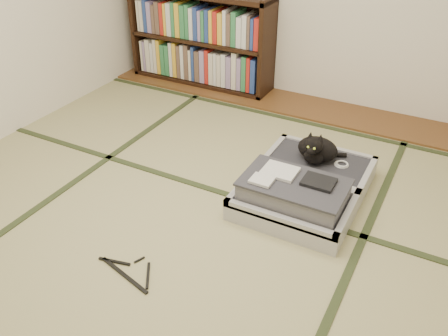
% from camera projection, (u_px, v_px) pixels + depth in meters
% --- Properties ---
extents(floor, '(4.50, 4.50, 0.00)m').
position_uv_depth(floor, '(191.00, 225.00, 3.02)').
color(floor, tan).
rests_on(floor, ground).
extents(wood_strip, '(4.00, 0.50, 0.02)m').
position_uv_depth(wood_strip, '(301.00, 106.00, 4.50)').
color(wood_strip, brown).
rests_on(wood_strip, ground).
extents(tatami_borders, '(4.00, 4.50, 0.01)m').
position_uv_depth(tatami_borders, '(227.00, 186.00, 3.38)').
color(tatami_borders, '#2D381E').
rests_on(tatami_borders, ground).
extents(bookcase, '(1.50, 0.34, 0.96)m').
position_uv_depth(bookcase, '(201.00, 40.00, 4.76)').
color(bookcase, black).
rests_on(bookcase, wood_strip).
extents(suitcase, '(0.75, 0.99, 0.29)m').
position_uv_depth(suitcase, '(303.00, 187.00, 3.19)').
color(suitcase, '#ADACB1').
rests_on(suitcase, floor).
extents(cat, '(0.33, 0.33, 0.27)m').
position_uv_depth(cat, '(317.00, 150.00, 3.34)').
color(cat, black).
rests_on(cat, suitcase).
extents(cable_coil, '(0.10, 0.10, 0.02)m').
position_uv_depth(cable_coil, '(342.00, 164.00, 3.34)').
color(cable_coil, white).
rests_on(cable_coil, suitcase).
extents(hanger, '(0.41, 0.23, 0.01)m').
position_uv_depth(hanger, '(128.00, 271.00, 2.66)').
color(hanger, black).
rests_on(hanger, floor).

